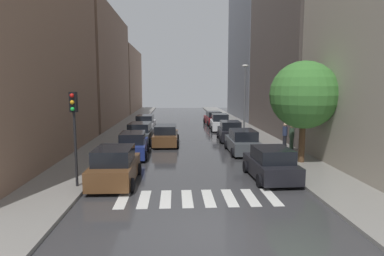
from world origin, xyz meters
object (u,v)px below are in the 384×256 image
Objects in this scene: parked_car_left_second at (133,145)px; parked_car_right_nearest at (271,164)px; parked_car_left_nearest at (115,167)px; pedestrian_foreground at (292,136)px; parked_car_left_third at (140,134)px; parked_car_right_fourth at (220,123)px; street_tree_right at (304,95)px; parked_car_right_second at (242,142)px; car_midroad at (166,136)px; traffic_light_left_corner at (74,118)px; lamp_post_right at (245,94)px; parked_car_right_third at (230,132)px; pedestrian_near_tree at (285,134)px; parked_car_right_fifth at (213,118)px; parked_car_left_fourth at (145,124)px.

parked_car_right_nearest is (7.65, -5.65, -0.01)m from parked_car_left_second.
pedestrian_foreground is at bearing -56.95° from parked_car_left_nearest.
parked_car_right_fourth reaches higher than parked_car_left_third.
street_tree_right reaches higher than parked_car_right_fourth.
parked_car_left_nearest reaches higher than parked_car_right_second.
car_midroad is (2.05, 4.25, -0.02)m from parked_car_left_second.
parked_car_left_second is 7.43m from traffic_light_left_corner.
parked_car_left_second is 0.92× the size of parked_car_left_third.
parked_car_left_nearest is 17.64m from lamp_post_right.
parked_car_right_fourth reaches higher than parked_car_right_third.
street_tree_right is (-0.61, -4.83, 3.06)m from pedestrian_near_tree.
pedestrian_near_tree is (-0.19, 0.91, 0.00)m from pedestrian_foreground.
parked_car_left_second is at bearing 131.70° from parked_car_right_third.
traffic_light_left_corner is at bearing -125.51° from lamp_post_right.
parked_car_right_fourth is (7.59, 7.26, 0.03)m from parked_car_left_third.
parked_car_right_third reaches higher than parked_car_right_fifth.
pedestrian_foreground is (3.73, -16.46, 0.34)m from parked_car_right_fifth.
parked_car_left_nearest is at bearing -162.38° from street_tree_right.
street_tree_right is (2.88, -15.17, 3.34)m from parked_car_right_fourth.
car_midroad is 11.34m from street_tree_right.
parked_car_right_third is at bearing -125.65° from parked_car_left_fourth.
parked_car_left_third reaches higher than car_midroad.
parked_car_left_nearest is at bearing 131.85° from parked_car_right_second.
parked_car_left_fourth reaches higher than parked_car_right_second.
parked_car_right_third is (7.78, -5.78, -0.02)m from parked_car_left_fourth.
car_midroad is at bearing 148.88° from parked_car_right_fourth.
parked_car_left_fourth is 19.24m from parked_car_right_nearest.
lamp_post_right is at bearing -32.29° from parked_car_right_third.
parked_car_right_fourth is (7.77, 0.65, 0.01)m from parked_car_left_fourth.
parked_car_right_fourth is (-0.02, 11.65, 0.05)m from parked_car_right_second.
parked_car_right_fifth is at bearing -20.45° from car_midroad.
street_tree_right is (8.35, -6.87, 3.41)m from car_midroad.
parked_car_right_second is at bearing 177.49° from parked_car_right_fifth.
parked_car_right_fourth is at bearing -43.69° from parked_car_left_third.
pedestrian_near_tree is at bearing -75.01° from lamp_post_right.
parked_car_right_fourth is at bearing 64.48° from traffic_light_left_corner.
street_tree_right is at bearing 18.98° from traffic_light_left_corner.
car_midroad is at bearing -162.27° from parked_car_left_fourth.
pedestrian_foreground is 0.93m from pedestrian_near_tree.
parked_car_right_second is at bearing 129.08° from street_tree_right.
parked_car_left_nearest is 1.04× the size of parked_car_right_fourth.
parked_car_left_second is 11.90m from parked_car_left_fourth.
parked_car_right_fourth is 0.96× the size of traffic_light_left_corner.
parked_car_left_fourth is 0.76× the size of street_tree_right.
traffic_light_left_corner is (-3.76, -11.04, 2.52)m from car_midroad.
parked_car_left_second is 0.66× the size of lamp_post_right.
parked_car_left_second is at bearing 151.34° from parked_car_right_fourth.
pedestrian_near_tree reaches higher than parked_car_left_second.
lamp_post_right reaches higher than traffic_light_left_corner.
street_tree_right is at bearing -174.57° from parked_car_right_fifth.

